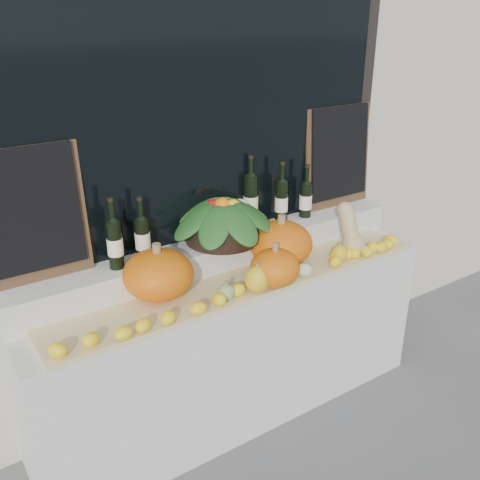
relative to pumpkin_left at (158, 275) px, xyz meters
name	(u,v)px	position (x,y,z in m)	size (l,w,h in m)	color
display_sill	(233,346)	(0.43, 0.02, -0.59)	(2.30, 0.55, 0.88)	silver
rear_tier	(217,253)	(0.43, 0.17, -0.07)	(2.30, 0.25, 0.16)	silver
straw_bedding	(245,284)	(0.43, -0.10, -0.13)	(2.10, 0.32, 0.03)	tan
pumpkin_left	(158,275)	(0.00, 0.00, 0.00)	(0.34, 0.34, 0.24)	orange
pumpkin_right	(281,244)	(0.71, -0.04, 0.00)	(0.34, 0.34, 0.24)	orange
pumpkin_center	(275,268)	(0.54, -0.21, -0.02)	(0.25, 0.25, 0.19)	orange
butternut_squash	(350,231)	(1.14, -0.13, 0.01)	(0.13, 0.20, 0.28)	tan
decorative_gourds	(278,275)	(0.56, -0.22, -0.07)	(0.83, 0.14, 0.16)	#30671F
lemon_heap	(258,285)	(0.43, -0.21, -0.09)	(2.20, 0.16, 0.06)	yellow
produce_bowl	(222,219)	(0.46, 0.16, 0.14)	(0.62, 0.62, 0.25)	black
wine_bottle_far_left	(115,244)	(-0.14, 0.15, 0.14)	(0.08, 0.08, 0.36)	black
wine_bottle_near_left	(143,238)	(0.01, 0.18, 0.12)	(0.08, 0.08, 0.32)	black
wine_bottle_tall	(251,201)	(0.69, 0.23, 0.17)	(0.08, 0.08, 0.42)	black
wine_bottle_near_right	(281,201)	(0.87, 0.18, 0.15)	(0.08, 0.08, 0.37)	black
wine_bottle_far_right	(306,199)	(1.06, 0.18, 0.12)	(0.08, 0.08, 0.32)	black
chalkboard_left	(29,214)	(-0.49, 0.23, 0.34)	(0.50, 0.07, 0.62)	#4C331E
chalkboard_right	(339,155)	(1.35, 0.23, 0.34)	(0.50, 0.07, 0.62)	#4C331E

